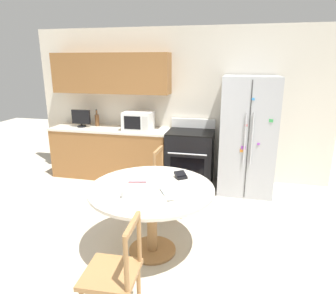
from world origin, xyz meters
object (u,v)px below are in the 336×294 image
counter_bottle (97,120)px  oven_range (190,157)px  dining_chair_far (170,182)px  refrigerator (247,135)px  countertop_tv (81,118)px  wallet (181,176)px  microwave (138,121)px  dining_chair_near (114,274)px  candle_glass (126,194)px

counter_bottle → oven_range: bearing=-4.7°
dining_chair_far → counter_bottle: bearing=-124.2°
refrigerator → dining_chair_far: 1.52m
dining_chair_far → countertop_tv: bearing=-117.5°
countertop_tv → wallet: size_ratio=1.97×
microwave → wallet: bearing=-58.3°
countertop_tv → dining_chair_near: (1.84, -2.98, -0.63)m
refrigerator → counter_bottle: (-2.66, 0.21, 0.10)m
wallet → refrigerator: bearing=64.9°
microwave → counter_bottle: microwave is taller
refrigerator → countertop_tv: 2.91m
counter_bottle → dining_chair_far: size_ratio=0.33×
oven_range → microwave: (-0.91, 0.01, 0.59)m
dining_chair_far → dining_chair_near: (-0.02, -1.90, 0.00)m
oven_range → dining_chair_near: 2.98m
refrigerator → microwave: (-1.83, 0.07, 0.14)m
dining_chair_near → candle_glass: (-0.13, 0.65, 0.37)m
countertop_tv → counter_bottle: size_ratio=1.13×
refrigerator → wallet: 1.81m
microwave → dining_chair_far: (0.79, -1.08, -0.62)m
microwave → candle_glass: microwave is taller
countertop_tv → dining_chair_far: countertop_tv is taller
oven_range → microwave: size_ratio=2.20×
dining_chair_near → refrigerator: bearing=-22.8°
counter_bottle → microwave: bearing=-9.3°
candle_glass → oven_range: bearing=83.2°
refrigerator → dining_chair_near: bearing=-110.0°
oven_range → microwave: 1.09m
refrigerator → wallet: (-0.77, -1.64, -0.12)m
oven_range → wallet: size_ratio=6.26×
microwave → dining_chair_near: bearing=-75.6°
dining_chair_far → wallet: size_ratio=5.23×
dining_chair_far → wallet: (0.27, -0.63, 0.36)m
dining_chair_near → microwave: bearing=11.6°
oven_range → dining_chair_far: (-0.12, -1.07, -0.03)m
microwave → countertop_tv: size_ratio=1.44×
counter_bottle → dining_chair_far: bearing=-36.9°
candle_glass → wallet: (0.42, 0.62, -0.01)m
oven_range → countertop_tv: 2.08m
refrigerator → oven_range: (-0.91, 0.07, -0.45)m
oven_range → dining_chair_far: 1.08m
oven_range → candle_glass: size_ratio=11.52×
microwave → dining_chair_far: 1.48m
oven_range → countertop_tv: size_ratio=3.18×
countertop_tv → wallet: bearing=-38.7°
refrigerator → dining_chair_near: 3.13m
dining_chair_far → dining_chair_near: size_ratio=1.00×
countertop_tv → candle_glass: size_ratio=3.63×
countertop_tv → wallet: 2.75m
microwave → countertop_tv: bearing=180.0°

